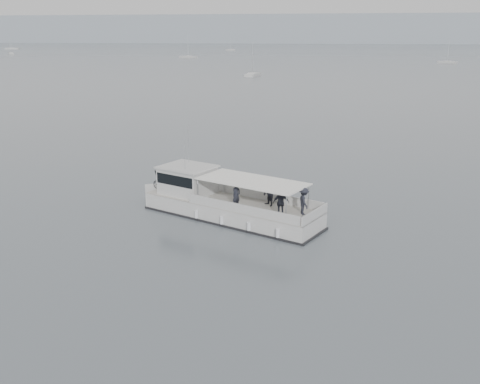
# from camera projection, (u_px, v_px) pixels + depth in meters

# --- Properties ---
(ground) EXTENTS (1400.00, 1400.00, 0.00)m
(ground) POSITION_uv_depth(u_px,v_px,m) (113.00, 231.00, 28.68)
(ground) COLOR #535D62
(ground) RESTS_ON ground
(headland) EXTENTS (1400.00, 90.00, 28.00)m
(headland) POSITION_uv_depth(u_px,v_px,m) (327.00, 29.00, 553.14)
(headland) COLOR #939EA8
(headland) RESTS_ON ground
(tour_boat) EXTENTS (11.65, 7.06, 5.07)m
(tour_boat) POSITION_uv_depth(u_px,v_px,m) (216.00, 201.00, 30.94)
(tour_boat) COLOR silver
(tour_boat) RESTS_ON ground
(moored_fleet) EXTENTS (325.10, 318.48, 10.34)m
(moored_fleet) POSITION_uv_depth(u_px,v_px,m) (142.00, 56.00, 238.69)
(moored_fleet) COLOR silver
(moored_fleet) RESTS_ON ground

